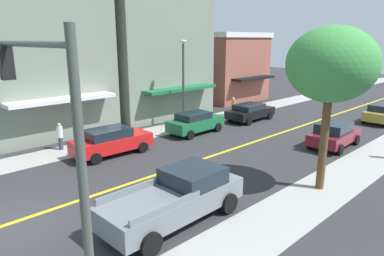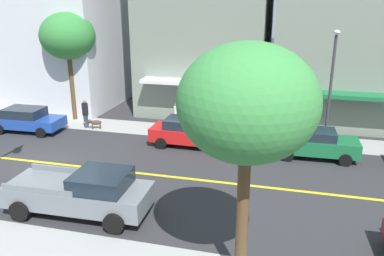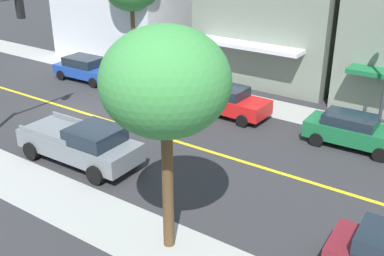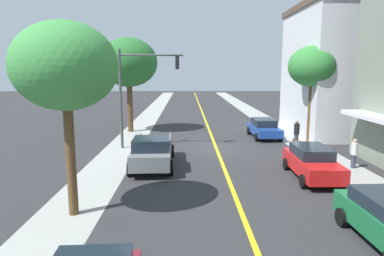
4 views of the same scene
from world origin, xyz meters
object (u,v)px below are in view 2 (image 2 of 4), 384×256
at_px(blue_sedan_left_curb, 27,119).
at_px(small_dog, 95,123).
at_px(street_tree_left_far, 68,37).
at_px(pedestrian_black_shirt, 85,113).
at_px(street_tree_right_corner, 247,104).
at_px(fire_hydrant, 86,121).
at_px(red_sedan_left_curb, 190,132).
at_px(green_sedan_left_curb, 315,143).
at_px(grey_pickup_truck, 82,192).
at_px(parking_meter, 180,123).
at_px(pedestrian_white_shirt, 176,115).
at_px(street_lamp, 332,77).

height_order(blue_sedan_left_curb, small_dog, blue_sedan_left_curb).
distance_m(street_tree_left_far, blue_sedan_left_curb, 6.00).
distance_m(blue_sedan_left_curb, pedestrian_black_shirt, 3.59).
height_order(street_tree_right_corner, fire_hydrant, street_tree_right_corner).
relative_size(red_sedan_left_curb, pedestrian_black_shirt, 2.49).
bearing_deg(red_sedan_left_curb, green_sedan_left_curb, 1.38).
height_order(grey_pickup_truck, small_dog, grey_pickup_truck).
bearing_deg(parking_meter, street_tree_left_far, -101.40).
bearing_deg(street_tree_left_far, pedestrian_white_shirt, 88.96).
bearing_deg(fire_hydrant, small_dog, 77.35).
height_order(pedestrian_black_shirt, pedestrian_white_shirt, pedestrian_black_shirt).
bearing_deg(grey_pickup_truck, green_sedan_left_curb, 41.00).
bearing_deg(blue_sedan_left_curb, pedestrian_black_shirt, 25.11).
xyz_separation_m(fire_hydrant, pedestrian_black_shirt, (-0.01, 0.02, 0.55)).
bearing_deg(pedestrian_white_shirt, pedestrian_black_shirt, -101.78).
distance_m(red_sedan_left_curb, green_sedan_left_curb, 6.82).
distance_m(street_tree_left_far, green_sedan_left_curb, 17.00).
distance_m(fire_hydrant, parking_meter, 6.51).
distance_m(blue_sedan_left_curb, small_dog, 4.21).
xyz_separation_m(street_lamp, blue_sedan_left_curb, (1.95, -18.16, -3.23)).
bearing_deg(small_dog, street_lamp, 162.24).
distance_m(fire_hydrant, pedestrian_white_shirt, 5.98).
bearing_deg(green_sedan_left_curb, pedestrian_black_shirt, 171.93).
xyz_separation_m(pedestrian_white_shirt, small_dog, (1.56, -5.03, -0.45)).
bearing_deg(grey_pickup_truck, pedestrian_black_shirt, 116.79).
bearing_deg(fire_hydrant, street_tree_right_corner, 44.00).
height_order(street_tree_right_corner, pedestrian_white_shirt, street_tree_right_corner).
bearing_deg(pedestrian_black_shirt, small_dog, 88.56).
bearing_deg(blue_sedan_left_curb, green_sedan_left_curb, -1.91).
bearing_deg(street_tree_right_corner, parking_meter, -156.30).
relative_size(street_lamp, small_dog, 7.51).
bearing_deg(red_sedan_left_curb, pedestrian_white_shirt, 121.37).
bearing_deg(street_tree_left_far, fire_hydrant, 47.36).
relative_size(street_tree_right_corner, small_dog, 8.21).
height_order(street_tree_left_far, blue_sedan_left_curb, street_tree_left_far).
bearing_deg(pedestrian_black_shirt, pedestrian_white_shirt, 115.79).
bearing_deg(parking_meter, fire_hydrant, -91.07).
distance_m(fire_hydrant, red_sedan_left_curb, 7.70).
relative_size(parking_meter, blue_sedan_left_curb, 0.28).
xyz_separation_m(blue_sedan_left_curb, small_dog, (-1.45, 3.94, -0.36)).
distance_m(street_tree_right_corner, pedestrian_black_shirt, 17.58).
bearing_deg(grey_pickup_truck, red_sedan_left_curb, 73.65).
height_order(street_tree_right_corner, red_sedan_left_curb, street_tree_right_corner).
xyz_separation_m(green_sedan_left_curb, blue_sedan_left_curb, (0.00, -17.51, -0.02)).
height_order(red_sedan_left_curb, pedestrian_black_shirt, pedestrian_black_shirt).
height_order(blue_sedan_left_curb, grey_pickup_truck, grey_pickup_truck).
xyz_separation_m(street_tree_left_far, red_sedan_left_curb, (3.13, 9.17, -4.84)).
distance_m(street_tree_left_far, fire_hydrant, 5.71).
bearing_deg(pedestrian_white_shirt, blue_sedan_left_curb, -96.64).
bearing_deg(pedestrian_white_shirt, street_tree_right_corner, -1.34).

